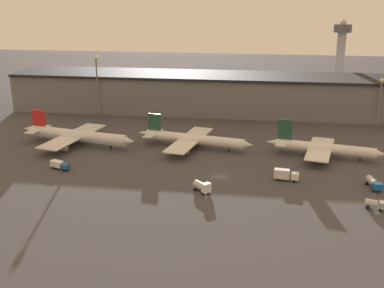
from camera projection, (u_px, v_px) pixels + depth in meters
The scene contains 13 objects.
ground at pixel (220, 176), 151.17m from camera, with size 600.00×600.00×0.00m, color #423F44.
terminal_building at pixel (235, 94), 225.82m from camera, with size 210.52×27.70×18.09m.
airplane_0 at pixel (76, 136), 180.53m from camera, with size 47.85×35.37×12.06m.
airplane_1 at pixel (193, 139), 177.47m from camera, with size 44.76×34.41×11.66m.
airplane_2 at pixel (324, 149), 167.24m from camera, with size 40.73×28.23×12.48m.
service_vehicle_0 at pixel (202, 186), 138.82m from camera, with size 5.74×5.70×3.43m.
service_vehicle_1 at pixel (285, 175), 147.29m from camera, with size 7.69×3.22×3.55m.
service_vehicle_2 at pixel (375, 204), 128.20m from camera, with size 5.40×3.54×2.61m.
service_vehicle_3 at pixel (374, 183), 141.79m from camera, with size 3.77×7.82×2.74m.
service_vehicle_4 at pixel (59, 165), 156.64m from camera, with size 7.35×4.49×2.76m.
lamp_post_0 at pixel (97, 79), 217.86m from camera, with size 1.80×1.80×27.73m.
lamp_post_1 at pixel (380, 95), 202.61m from camera, with size 1.80×1.80×20.67m.
control_tower at pixel (340, 53), 249.87m from camera, with size 9.00×9.00×41.70m.
Camera 1 is at (10.85, -140.53, 56.30)m, focal length 45.00 mm.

